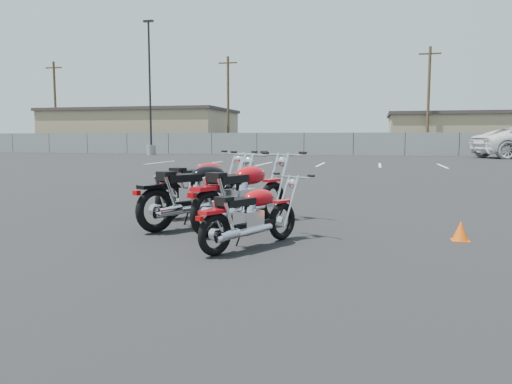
% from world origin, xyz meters
% --- Properties ---
extents(ground, '(120.00, 120.00, 0.00)m').
position_xyz_m(ground, '(0.00, 0.00, 0.00)').
color(ground, black).
rests_on(ground, ground).
extents(motorcycle_front_red, '(1.35, 2.27, 1.14)m').
position_xyz_m(motorcycle_front_red, '(-1.29, 2.56, 0.52)').
color(motorcycle_front_red, black).
rests_on(motorcycle_front_red, ground).
extents(motorcycle_second_black, '(1.63, 2.24, 1.16)m').
position_xyz_m(motorcycle_second_black, '(-0.91, 1.36, 0.53)').
color(motorcycle_second_black, black).
rests_on(motorcycle_second_black, ground).
extents(motorcycle_third_red, '(1.37, 2.34, 1.17)m').
position_xyz_m(motorcycle_third_red, '(-0.17, 1.29, 0.53)').
color(motorcycle_third_red, black).
rests_on(motorcycle_third_red, ground).
extents(motorcycle_rear_red, '(1.20, 1.76, 0.90)m').
position_xyz_m(motorcycle_rear_red, '(0.27, 0.03, 0.41)').
color(motorcycle_rear_red, black).
rests_on(motorcycle_rear_red, ground).
extents(training_cone_near, '(0.23, 0.23, 0.27)m').
position_xyz_m(training_cone_near, '(2.94, 1.10, 0.14)').
color(training_cone_near, '#EF560C').
rests_on(training_cone_near, ground).
extents(light_pole_west, '(0.80, 0.70, 10.46)m').
position_xyz_m(light_pole_west, '(-15.63, 30.74, 2.73)').
color(light_pole_west, gray).
rests_on(light_pole_west, ground).
extents(chainlink_fence, '(80.06, 0.06, 1.80)m').
position_xyz_m(chainlink_fence, '(-0.00, 35.00, 0.90)').
color(chainlink_fence, slate).
rests_on(chainlink_fence, ground).
extents(tan_building_west, '(18.40, 10.40, 4.30)m').
position_xyz_m(tan_building_west, '(-22.00, 42.00, 2.16)').
color(tan_building_west, '#93835F').
rests_on(tan_building_west, ground).
extents(tan_building_east, '(14.40, 9.40, 3.70)m').
position_xyz_m(tan_building_east, '(10.00, 44.00, 1.86)').
color(tan_building_east, '#93835F').
rests_on(tan_building_east, ground).
extents(utility_pole_a, '(1.80, 0.24, 9.00)m').
position_xyz_m(utility_pole_a, '(-30.00, 39.00, 4.69)').
color(utility_pole_a, '#3F2E1D').
rests_on(utility_pole_a, ground).
extents(utility_pole_b, '(1.80, 0.24, 9.00)m').
position_xyz_m(utility_pole_b, '(-12.00, 40.00, 4.69)').
color(utility_pole_b, '#3F2E1D').
rests_on(utility_pole_b, ground).
extents(utility_pole_c, '(1.80, 0.24, 9.00)m').
position_xyz_m(utility_pole_c, '(6.00, 39.00, 4.69)').
color(utility_pole_c, '#3F2E1D').
rests_on(utility_pole_c, ground).
extents(parking_line_stripes, '(15.12, 4.00, 0.01)m').
position_xyz_m(parking_line_stripes, '(-2.50, 20.00, 0.00)').
color(parking_line_stripes, silver).
rests_on(parking_line_stripes, ground).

